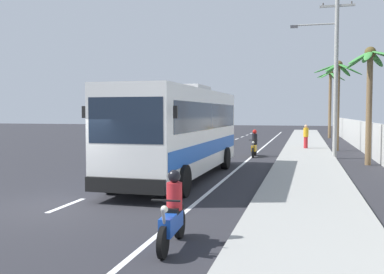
% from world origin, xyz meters
% --- Properties ---
extents(ground_plane, '(160.00, 160.00, 0.00)m').
position_xyz_m(ground_plane, '(0.00, 0.00, 0.00)').
color(ground_plane, '#28282D').
extents(sidewalk_kerb, '(3.20, 90.00, 0.14)m').
position_xyz_m(sidewalk_kerb, '(6.80, 10.00, 0.07)').
color(sidewalk_kerb, '#999993').
rests_on(sidewalk_kerb, ground).
extents(lane_markings, '(3.72, 71.08, 0.01)m').
position_xyz_m(lane_markings, '(2.25, 14.83, 0.00)').
color(lane_markings, white).
rests_on(lane_markings, ground).
extents(boundary_wall, '(0.24, 60.00, 2.08)m').
position_xyz_m(boundary_wall, '(10.60, 14.00, 1.04)').
color(boundary_wall, '#B2B2AD').
rests_on(boundary_wall, ground).
extents(coach_bus_foreground, '(3.02, 11.11, 3.87)m').
position_xyz_m(coach_bus_foreground, '(1.75, 6.23, 2.01)').
color(coach_bus_foreground, silver).
rests_on(coach_bus_foreground, ground).
extents(motorcycle_beside_bus, '(0.56, 1.96, 1.65)m').
position_xyz_m(motorcycle_beside_bus, '(3.69, 15.77, 0.67)').
color(motorcycle_beside_bus, black).
rests_on(motorcycle_beside_bus, ground).
extents(motorcycle_trailing, '(0.56, 1.96, 1.54)m').
position_xyz_m(motorcycle_trailing, '(4.13, -2.60, 0.63)').
color(motorcycle_trailing, black).
rests_on(motorcycle_trailing, ground).
extents(pedestrian_near_kerb, '(0.36, 0.36, 1.69)m').
position_xyz_m(pedestrian_near_kerb, '(6.75, 21.20, 1.02)').
color(pedestrian_near_kerb, red).
rests_on(pedestrian_near_kerb, sidewalk_kerb).
extents(utility_pole_mid, '(3.59, 0.24, 10.17)m').
position_xyz_m(utility_pole_mid, '(8.28, 15.71, 5.40)').
color(utility_pole_mid, '#9E9E99').
rests_on(utility_pole_mid, ground).
extents(palm_nearest, '(2.69, 2.87, 6.02)m').
position_xyz_m(palm_nearest, '(9.84, 12.87, 4.38)').
color(palm_nearest, brown).
rests_on(palm_nearest, ground).
extents(palm_second, '(2.96, 3.06, 7.11)m').
position_xyz_m(palm_second, '(9.19, 36.75, 4.92)').
color(palm_second, brown).
rests_on(palm_second, ground).
extents(palm_third, '(3.27, 3.20, 6.30)m').
position_xyz_m(palm_third, '(8.87, 21.14, 4.76)').
color(palm_third, brown).
rests_on(palm_third, ground).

